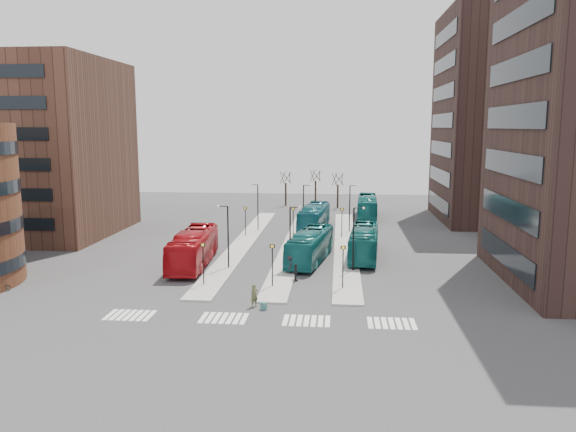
# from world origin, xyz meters

# --- Properties ---
(ground) EXTENTS (160.00, 160.00, 0.00)m
(ground) POSITION_xyz_m (0.00, 0.00, 0.00)
(ground) COLOR #303033
(ground) RESTS_ON ground
(island_left) EXTENTS (2.50, 45.00, 0.15)m
(island_left) POSITION_xyz_m (-4.00, 30.00, 0.07)
(island_left) COLOR #969691
(island_left) RESTS_ON ground
(island_mid) EXTENTS (2.50, 45.00, 0.15)m
(island_mid) POSITION_xyz_m (2.00, 30.00, 0.07)
(island_mid) COLOR #969691
(island_mid) RESTS_ON ground
(island_right) EXTENTS (2.50, 45.00, 0.15)m
(island_right) POSITION_xyz_m (8.00, 30.00, 0.07)
(island_right) COLOR #969691
(island_right) RESTS_ON ground
(suitcase) EXTENTS (0.48, 0.39, 0.57)m
(suitcase) POSITION_xyz_m (1.63, 6.14, 0.28)
(suitcase) COLOR navy
(suitcase) RESTS_ON ground
(red_bus) EXTENTS (3.65, 12.76, 3.51)m
(red_bus) POSITION_xyz_m (-7.13, 19.04, 1.76)
(red_bus) COLOR #A30C13
(red_bus) RESTS_ON ground
(teal_bus_a) EXTENTS (4.59, 11.93, 3.24)m
(teal_bus_a) POSITION_xyz_m (4.34, 21.71, 1.62)
(teal_bus_a) COLOR #125C5E
(teal_bus_a) RESTS_ON ground
(teal_bus_b) EXTENTS (4.02, 12.10, 3.31)m
(teal_bus_b) POSITION_xyz_m (3.92, 39.88, 1.65)
(teal_bus_b) COLOR #155E6D
(teal_bus_b) RESTS_ON ground
(teal_bus_c) EXTENTS (3.66, 11.92, 3.27)m
(teal_bus_c) POSITION_xyz_m (9.89, 24.00, 1.64)
(teal_bus_c) COLOR #125B59
(teal_bus_c) RESTS_ON ground
(teal_bus_d) EXTENTS (3.37, 12.09, 3.34)m
(teal_bus_d) POSITION_xyz_m (11.49, 50.41, 1.67)
(teal_bus_d) COLOR #156B6A
(teal_bus_d) RESTS_ON ground
(traveller) EXTENTS (0.78, 0.77, 1.81)m
(traveller) POSITION_xyz_m (0.83, 6.74, 0.90)
(traveller) COLOR #505332
(traveller) RESTS_ON ground
(commuter_a) EXTENTS (1.02, 0.89, 1.79)m
(commuter_a) POSITION_xyz_m (-7.38, 16.25, 0.90)
(commuter_a) COLOR black
(commuter_a) RESTS_ON ground
(commuter_b) EXTENTS (0.64, 0.99, 1.57)m
(commuter_b) POSITION_xyz_m (3.44, 14.23, 0.78)
(commuter_b) COLOR black
(commuter_b) RESTS_ON ground
(commuter_c) EXTENTS (0.73, 1.21, 1.84)m
(commuter_c) POSITION_xyz_m (2.74, 16.30, 0.92)
(commuter_c) COLOR black
(commuter_c) RESTS_ON ground
(bicycle_far) EXTENTS (1.65, 1.12, 0.82)m
(bicycle_far) POSITION_xyz_m (-21.00, 8.78, 0.41)
(bicycle_far) COLOR gray
(bicycle_far) RESTS_ON ground
(crosswalk_stripes) EXTENTS (22.35, 2.40, 0.01)m
(crosswalk_stripes) POSITION_xyz_m (1.75, 4.00, 0.01)
(crosswalk_stripes) COLOR silver
(crosswalk_stripes) RESTS_ON ground
(office_block) EXTENTS (25.00, 20.12, 22.00)m
(office_block) POSITION_xyz_m (-34.00, 33.98, 11.00)
(office_block) COLOR #4F3024
(office_block) RESTS_ON ground
(tower_far) EXTENTS (20.12, 20.00, 30.00)m
(tower_far) POSITION_xyz_m (31.98, 50.00, 15.00)
(tower_far) COLOR #301F1B
(tower_far) RESTS_ON ground
(sign_poles) EXTENTS (12.45, 22.12, 3.65)m
(sign_poles) POSITION_xyz_m (1.60, 23.00, 2.41)
(sign_poles) COLOR black
(sign_poles) RESTS_ON ground
(lamp_posts) EXTENTS (14.04, 20.24, 6.12)m
(lamp_posts) POSITION_xyz_m (2.64, 28.00, 3.58)
(lamp_posts) COLOR black
(lamp_posts) RESTS_ON ground
(bare_trees) EXTENTS (10.97, 8.14, 5.90)m
(bare_trees) POSITION_xyz_m (2.67, 62.67, 2.72)
(bare_trees) COLOR black
(bare_trees) RESTS_ON ground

